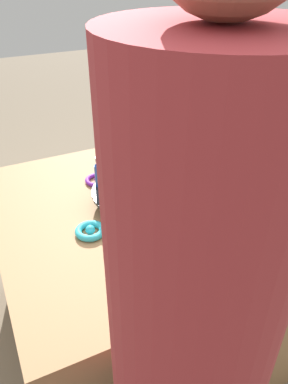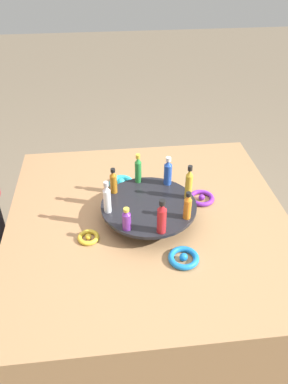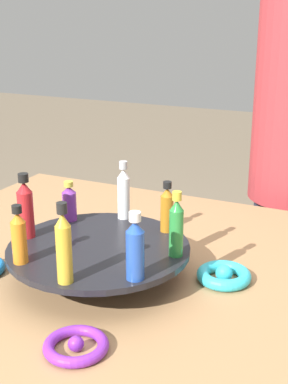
{
  "view_description": "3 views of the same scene",
  "coord_description": "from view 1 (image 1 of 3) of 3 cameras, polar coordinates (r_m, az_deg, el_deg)",
  "views": [
    {
      "loc": [
        0.5,
        1.09,
        1.57
      ],
      "look_at": [
        0.05,
        0.14,
        0.88
      ],
      "focal_mm": 35.0,
      "sensor_mm": 36.0,
      "label": 1
    },
    {
      "loc": [
        -1.09,
        0.14,
        1.67
      ],
      "look_at": [
        0.01,
        0.02,
        0.85
      ],
      "focal_mm": 35.0,
      "sensor_mm": 36.0,
      "label": 2
    },
    {
      "loc": [
        0.49,
        -0.83,
        1.24
      ],
      "look_at": [
        0.04,
        0.12,
        0.88
      ],
      "focal_mm": 50.0,
      "sensor_mm": 36.0,
      "label": 3
    }
  ],
  "objects": [
    {
      "name": "bottle_blue",
      "position": [
        1.43,
        -6.92,
        2.91
      ],
      "size": [
        0.03,
        0.03,
        0.12
      ],
      "color": "#234CAD",
      "rests_on": "display_stand"
    },
    {
      "name": "bottle_purple",
      "position": [
        1.39,
        5.53,
        1.21
      ],
      "size": [
        0.03,
        0.03,
        0.09
      ],
      "color": "#702D93",
      "rests_on": "display_stand"
    },
    {
      "name": "bottle_orange",
      "position": [
        1.53,
        0.33,
        5.1
      ],
      "size": [
        0.03,
        0.03,
        0.11
      ],
      "color": "orange",
      "rests_on": "display_stand"
    },
    {
      "name": "display_stand",
      "position": [
        1.44,
        -0.77,
        -0.17
      ],
      "size": [
        0.36,
        0.36,
        0.07
      ],
      "color": "black",
      "rests_on": "party_table"
    },
    {
      "name": "party_table",
      "position": [
        1.7,
        -0.67,
        -12.04
      ],
      "size": [
        1.08,
        1.08,
        0.73
      ],
      "color": "#9E754C",
      "rests_on": "ground_plane"
    },
    {
      "name": "person_figure",
      "position": [
        0.84,
        6.35,
        -26.99
      ],
      "size": [
        0.28,
        0.28,
        1.67
      ],
      "rotation": [
        0.0,
        0.0,
        -1.89
      ],
      "color": "#282D42",
      "rests_on": "ground_plane"
    },
    {
      "name": "bottle_amber",
      "position": [
        1.27,
        -2.14,
        -1.4
      ],
      "size": [
        0.03,
        0.03,
        0.11
      ],
      "color": "#AD6B19",
      "rests_on": "display_stand"
    },
    {
      "name": "ground_plane",
      "position": [
        1.97,
        -0.59,
        -19.57
      ],
      "size": [
        12.0,
        12.0,
        0.0
      ],
      "primitive_type": "plane",
      "color": "#756651"
    },
    {
      "name": "ribbon_bow_blue",
      "position": [
        1.62,
        5.29,
        2.12
      ],
      "size": [
        0.11,
        0.11,
        0.03
      ],
      "color": "blue",
      "rests_on": "party_table"
    },
    {
      "name": "ribbon_bow_gold",
      "position": [
        1.33,
        7.0,
        -5.67
      ],
      "size": [
        0.08,
        0.08,
        0.02
      ],
      "color": "gold",
      "rests_on": "party_table"
    },
    {
      "name": "bottle_red",
      "position": [
        1.47,
        4.24,
        4.27
      ],
      "size": [
        0.03,
        0.03,
        0.13
      ],
      "color": "#B21E23",
      "rests_on": "display_stand"
    },
    {
      "name": "bottle_green",
      "position": [
        1.33,
        -6.37,
        0.48
      ],
      "size": [
        0.03,
        0.03,
        0.13
      ],
      "color": "#288438",
      "rests_on": "display_stand"
    },
    {
      "name": "ribbon_bow_teal",
      "position": [
        1.32,
        -8.18,
        -5.86
      ],
      "size": [
        0.11,
        0.11,
        0.03
      ],
      "color": "#2DB7CC",
      "rests_on": "party_table"
    },
    {
      "name": "bottle_clear",
      "position": [
        1.29,
        3.06,
        -0.41
      ],
      "size": [
        0.03,
        0.03,
        0.13
      ],
      "color": "silver",
      "rests_on": "display_stand"
    },
    {
      "name": "bottle_gold",
      "position": [
        1.51,
        -4.1,
        5.14
      ],
      "size": [
        0.03,
        0.03,
        0.14
      ],
      "color": "gold",
      "rests_on": "display_stand"
    },
    {
      "name": "ribbon_bow_purple",
      "position": [
        1.61,
        -7.14,
        1.84
      ],
      "size": [
        0.1,
        0.1,
        0.03
      ],
      "color": "purple",
      "rests_on": "party_table"
    }
  ]
}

